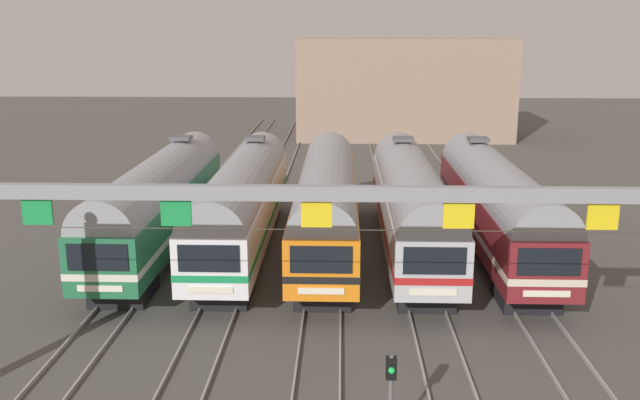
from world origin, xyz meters
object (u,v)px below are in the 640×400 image
commuter_train_green (160,199)px  catenary_gantry (317,226)px  commuter_train_orange (327,200)px  commuter_train_maroon (496,201)px  commuter_train_white (243,200)px  commuter_train_stainless (411,201)px  yard_signal_mast (391,383)px

commuter_train_green → catenary_gantry: 16.02m
commuter_train_orange → commuter_train_maroon: commuter_train_maroon is taller
commuter_train_white → commuter_train_stainless: 8.24m
commuter_train_white → yard_signal_mast: (6.18, -16.39, -0.87)m
commuter_train_white → commuter_train_stainless: bearing=0.0°
commuter_train_stainless → commuter_train_maroon: (4.12, 0.00, 0.00)m
commuter_train_maroon → catenary_gantry: (-8.24, -13.50, 2.56)m
catenary_gantry → commuter_train_stainless: bearing=73.0°
commuter_train_green → commuter_train_stainless: 12.36m
commuter_train_green → catenary_gantry: (8.24, -13.50, 2.56)m
commuter_train_white → commuter_train_maroon: same height
commuter_train_white → commuter_train_orange: commuter_train_white is taller
commuter_train_stainless → yard_signal_mast: (-2.06, -16.39, -0.87)m
commuter_train_green → commuter_train_stainless: size_ratio=1.00×
commuter_train_white → commuter_train_orange: bearing=-0.1°
commuter_train_orange → commuter_train_stainless: bearing=0.1°
commuter_train_maroon → commuter_train_stainless: bearing=180.0°
commuter_train_stainless → commuter_train_maroon: 4.12m
catenary_gantry → yard_signal_mast: bearing=-54.5°
commuter_train_green → commuter_train_orange: 8.24m
catenary_gantry → yard_signal_mast: (2.06, -2.89, -3.43)m
commuter_train_white → commuter_train_green: bearing=180.0°
commuter_train_white → commuter_train_orange: (4.12, -0.00, -0.00)m
commuter_train_orange → commuter_train_maroon: size_ratio=1.00×
commuter_train_green → commuter_train_stainless: bearing=0.0°
commuter_train_green → commuter_train_white: bearing=0.0°
yard_signal_mast → commuter_train_maroon: bearing=69.3°
commuter_train_orange → commuter_train_maroon: (8.24, 0.00, 0.00)m
catenary_gantry → yard_signal_mast: size_ratio=8.37×
commuter_train_orange → yard_signal_mast: (2.06, -16.38, -0.86)m
commuter_train_green → commuter_train_orange: (8.24, -0.00, -0.00)m
commuter_train_white → yard_signal_mast: bearing=-69.3°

